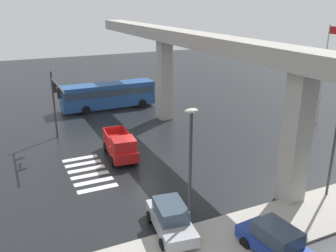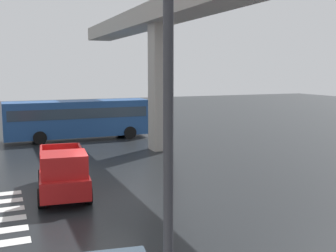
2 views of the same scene
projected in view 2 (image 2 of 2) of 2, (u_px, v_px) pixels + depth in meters
name	position (u px, v px, depth m)	size (l,w,h in m)	color
ground_plane	(111.00, 201.00, 16.74)	(120.00, 120.00, 0.00)	black
elevated_overpass	(240.00, 4.00, 17.89)	(53.44, 2.31, 9.51)	#ADA89E
pickup_truck	(63.00, 173.00, 17.32)	(5.26, 2.47, 2.08)	red
city_bus	(78.00, 117.00, 31.56)	(2.81, 10.80, 2.99)	#234C8C
street_lamp_near_corner	(168.00, 120.00, 6.24)	(0.44, 0.70, 7.24)	#38383D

